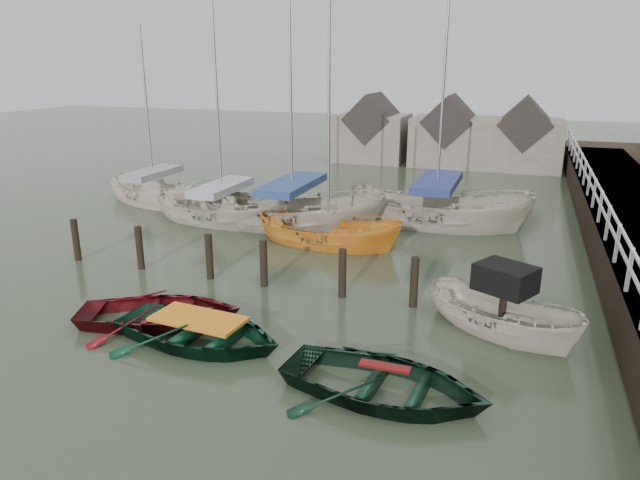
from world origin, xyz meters
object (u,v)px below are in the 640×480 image
at_px(rowboat_dkgreen, 384,396).
at_px(sailboat_e, 155,201).
at_px(rowboat_green, 200,343).
at_px(motorboat, 500,328).
at_px(sailboat_c, 328,243).
at_px(sailboat_b, 293,225).
at_px(rowboat_red, 161,322).
at_px(sailboat_d, 435,223).
at_px(sailboat_a, 223,220).

bearing_deg(rowboat_dkgreen, sailboat_e, 53.92).
height_order(rowboat_green, motorboat, motorboat).
bearing_deg(sailboat_c, rowboat_green, -176.36).
distance_m(rowboat_dkgreen, sailboat_b, 12.39).
distance_m(rowboat_red, sailboat_d, 12.64).
height_order(sailboat_b, sailboat_e, sailboat_b).
height_order(rowboat_red, rowboat_green, rowboat_green).
height_order(sailboat_a, sailboat_c, sailboat_a).
distance_m(rowboat_red, rowboat_dkgreen, 6.24).
height_order(sailboat_c, sailboat_d, sailboat_d).
bearing_deg(sailboat_b, sailboat_a, 89.80).
distance_m(rowboat_green, sailboat_a, 10.65).
height_order(motorboat, sailboat_a, sailboat_a).
xyz_separation_m(rowboat_green, sailboat_e, (-9.35, 11.49, 0.06)).
relative_size(rowboat_red, rowboat_green, 0.97).
bearing_deg(sailboat_a, sailboat_e, 73.46).
xyz_separation_m(rowboat_green, sailboat_c, (0.35, 8.24, 0.01)).
relative_size(sailboat_b, sailboat_d, 1.10).
xyz_separation_m(rowboat_green, sailboat_d, (3.58, 12.19, 0.06)).
height_order(rowboat_dkgreen, sailboat_e, sailboat_e).
height_order(rowboat_red, motorboat, motorboat).
distance_m(rowboat_green, rowboat_dkgreen, 4.64).
bearing_deg(rowboat_green, rowboat_dkgreen, -94.43).
height_order(rowboat_red, rowboat_dkgreen, rowboat_dkgreen).
relative_size(rowboat_dkgreen, sailboat_a, 0.35).
xyz_separation_m(rowboat_dkgreen, sailboat_b, (-6.32, 10.66, 0.06)).
relative_size(rowboat_red, sailboat_c, 0.42).
bearing_deg(sailboat_d, rowboat_red, 159.36).
height_order(sailboat_a, sailboat_b, sailboat_b).
relative_size(sailboat_b, sailboat_e, 1.39).
bearing_deg(sailboat_c, motorboat, -124.16).
relative_size(motorboat, sailboat_e, 0.48).
height_order(motorboat, sailboat_d, sailboat_d).
bearing_deg(rowboat_green, sailboat_a, 30.63).
height_order(sailboat_a, sailboat_d, sailboat_a).
bearing_deg(sailboat_c, rowboat_dkgreen, -148.68).
xyz_separation_m(rowboat_dkgreen, sailboat_d, (-1.00, 12.91, 0.06)).
bearing_deg(sailboat_a, sailboat_d, -66.61).
bearing_deg(sailboat_c, sailboat_a, 81.30).
relative_size(sailboat_a, sailboat_b, 0.93).
height_order(rowboat_dkgreen, sailboat_b, sailboat_b).
xyz_separation_m(rowboat_red, sailboat_e, (-7.84, 10.86, 0.06)).
xyz_separation_m(sailboat_a, sailboat_e, (-4.67, 1.92, -0.01)).
relative_size(rowboat_dkgreen, sailboat_b, 0.33).
height_order(rowboat_green, sailboat_c, sailboat_c).
distance_m(sailboat_a, sailboat_d, 8.66).
relative_size(rowboat_green, sailboat_b, 0.33).
bearing_deg(sailboat_c, sailboat_e, 77.58).
relative_size(rowboat_dkgreen, motorboat, 0.96).
relative_size(rowboat_green, motorboat, 0.97).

